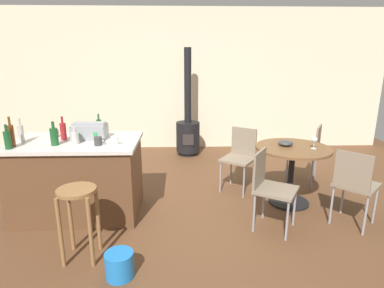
# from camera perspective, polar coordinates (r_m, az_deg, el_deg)

# --- Properties ---
(ground_plane) EXTENTS (8.80, 8.80, 0.00)m
(ground_plane) POSITION_cam_1_polar(r_m,az_deg,el_deg) (3.89, -1.31, -11.82)
(ground_plane) COLOR brown
(back_wall) EXTENTS (8.00, 0.10, 2.70)m
(back_wall) POSITION_cam_1_polar(r_m,az_deg,el_deg) (6.32, -1.68, 11.46)
(back_wall) COLOR beige
(back_wall) RESTS_ON ground_plane
(kitchen_island) EXTENTS (1.42, 0.89, 0.88)m
(kitchen_island) POSITION_cam_1_polar(r_m,az_deg,el_deg) (3.89, -19.85, -5.68)
(kitchen_island) COLOR brown
(kitchen_island) RESTS_ON ground_plane
(wooden_stool) EXTENTS (0.34, 0.34, 0.68)m
(wooden_stool) POSITION_cam_1_polar(r_m,az_deg,el_deg) (3.00, -19.91, -10.84)
(wooden_stool) COLOR olive
(wooden_stool) RESTS_ON ground_plane
(dining_table) EXTENTS (0.90, 0.90, 0.73)m
(dining_table) POSITION_cam_1_polar(r_m,az_deg,el_deg) (4.05, 17.66, -2.92)
(dining_table) COLOR black
(dining_table) RESTS_ON ground_plane
(folding_chair_near) EXTENTS (0.55, 0.55, 0.86)m
(folding_chair_near) POSITION_cam_1_polar(r_m,az_deg,el_deg) (4.80, 20.29, -0.95)
(folding_chair_near) COLOR #7F705B
(folding_chair_near) RESTS_ON ground_plane
(folding_chair_far) EXTENTS (0.55, 0.55, 0.85)m
(folding_chair_far) POSITION_cam_1_polar(r_m,az_deg,el_deg) (4.34, 8.68, -1.92)
(folding_chair_far) COLOR #7F705B
(folding_chair_far) RESTS_ON ground_plane
(folding_chair_left) EXTENTS (0.55, 0.55, 0.85)m
(folding_chair_left) POSITION_cam_1_polar(r_m,az_deg,el_deg) (3.43, 13.89, -7.10)
(folding_chair_left) COLOR #7F705B
(folding_chair_left) RESTS_ON ground_plane
(folding_chair_right) EXTENTS (0.57, 0.57, 0.86)m
(folding_chair_right) POSITION_cam_1_polar(r_m,az_deg,el_deg) (3.76, 27.39, -6.19)
(folding_chair_right) COLOR #7F705B
(folding_chair_right) RESTS_ON ground_plane
(wood_stove) EXTENTS (0.44, 0.45, 1.96)m
(wood_stove) POSITION_cam_1_polar(r_m,az_deg,el_deg) (5.89, -0.75, 2.56)
(wood_stove) COLOR black
(wood_stove) RESTS_ON ground_plane
(toolbox) EXTENTS (0.38, 0.25, 0.19)m
(toolbox) POSITION_cam_1_polar(r_m,az_deg,el_deg) (3.77, -18.05, 2.24)
(toolbox) COLOR gray
(toolbox) RESTS_ON kitchen_island
(bottle_0) EXTENTS (0.08, 0.08, 0.18)m
(bottle_0) POSITION_cam_1_polar(r_m,az_deg,el_deg) (3.59, -20.40, 1.08)
(bottle_0) COLOR #B7B2AD
(bottle_0) RESTS_ON kitchen_island
(bottle_1) EXTENTS (0.07, 0.07, 0.27)m
(bottle_1) POSITION_cam_1_polar(r_m,az_deg,el_deg) (3.82, -22.29, 2.23)
(bottle_1) COLOR maroon
(bottle_1) RESTS_ON kitchen_island
(bottle_2) EXTENTS (0.07, 0.07, 0.26)m
(bottle_2) POSITION_cam_1_polar(r_m,az_deg,el_deg) (3.68, -30.43, 0.69)
(bottle_2) COLOR #194C23
(bottle_2) RESTS_ON kitchen_island
(bottle_3) EXTENTS (0.06, 0.06, 0.24)m
(bottle_3) POSITION_cam_1_polar(r_m,az_deg,el_deg) (3.97, -16.47, 3.09)
(bottle_3) COLOR #194C23
(bottle_3) RESTS_ON kitchen_island
(bottle_4) EXTENTS (0.06, 0.06, 0.32)m
(bottle_4) POSITION_cam_1_polar(r_m,az_deg,el_deg) (3.75, -29.91, 1.39)
(bottle_4) COLOR #603314
(bottle_4) RESTS_ON kitchen_island
(bottle_5) EXTENTS (0.08, 0.08, 0.26)m
(bottle_5) POSITION_cam_1_polar(r_m,az_deg,el_deg) (3.62, -23.69, 1.32)
(bottle_5) COLOR #194C23
(bottle_5) RESTS_ON kitchen_island
(bottle_6) EXTENTS (0.06, 0.06, 0.27)m
(bottle_6) POSITION_cam_1_polar(r_m,az_deg,el_deg) (3.91, -28.56, 1.76)
(bottle_6) COLOR #B7B2AD
(bottle_6) RESTS_ON kitchen_island
(cup_0) EXTENTS (0.12, 0.08, 0.09)m
(cup_0) POSITION_cam_1_polar(r_m,az_deg,el_deg) (3.47, -16.62, 0.52)
(cup_0) COLOR #383838
(cup_0) RESTS_ON kitchen_island
(cup_1) EXTENTS (0.12, 0.09, 0.09)m
(cup_1) POSITION_cam_1_polar(r_m,az_deg,el_deg) (4.00, -23.51, 1.76)
(cup_1) COLOR tan
(cup_1) RESTS_ON kitchen_island
(cup_2) EXTENTS (0.12, 0.08, 0.09)m
(cup_2) POSITION_cam_1_polar(r_m,az_deg,el_deg) (3.45, -13.74, 0.62)
(cup_2) COLOR white
(cup_2) RESTS_ON kitchen_island
(wine_glass) EXTENTS (0.07, 0.07, 0.14)m
(wine_glass) POSITION_cam_1_polar(r_m,az_deg,el_deg) (3.99, 21.30, 0.68)
(wine_glass) COLOR silver
(wine_glass) RESTS_ON dining_table
(serving_bowl) EXTENTS (0.18, 0.18, 0.07)m
(serving_bowl) POSITION_cam_1_polar(r_m,az_deg,el_deg) (4.03, 16.57, 0.20)
(serving_bowl) COLOR #383838
(serving_bowl) RESTS_ON dining_table
(plastic_bucket) EXTENTS (0.24, 0.24, 0.22)m
(plastic_bucket) POSITION_cam_1_polar(r_m,az_deg,el_deg) (2.88, -13.00, -20.53)
(plastic_bucket) COLOR blue
(plastic_bucket) RESTS_ON ground_plane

